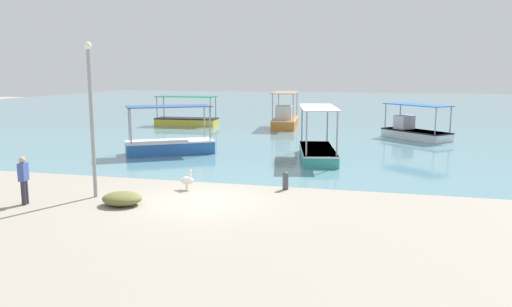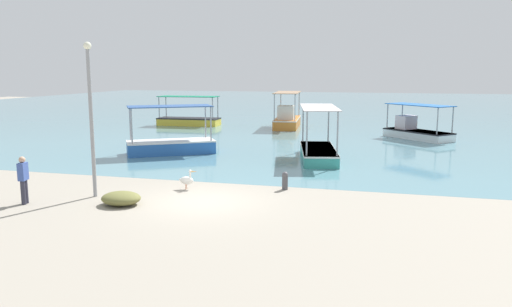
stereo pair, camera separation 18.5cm
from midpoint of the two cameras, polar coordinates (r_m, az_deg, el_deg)
name	(u,v)px [view 2 (the right image)]	position (r m, az deg, el deg)	size (l,w,h in m)	color
ground	(202,202)	(18.03, -5.91, -5.48)	(120.00, 120.00, 0.00)	gray
harbor_water	(336,107)	(64.76, 9.19, 5.23)	(110.00, 90.00, 0.00)	slate
fishing_boat_near_right	(287,119)	(41.06, 3.70, 3.93)	(2.48, 5.63, 2.90)	orange
fishing_boat_far_right	(189,119)	(43.19, -7.56, 3.88)	(5.35, 2.11, 2.49)	gold
fishing_boat_near_left	(416,130)	(36.12, 17.96, 2.52)	(4.73, 4.66, 2.35)	white
fishing_boat_outer	(318,150)	(26.49, 7.32, 0.42)	(2.79, 5.63, 2.77)	teal
fishing_boat_center	(171,144)	(28.50, -9.52, 1.08)	(5.09, 4.09, 2.70)	#285EAE
pelican	(187,180)	(19.84, -7.65, -3.02)	(0.80, 0.30, 0.80)	#E0997A
lamp_post	(91,111)	(19.07, -18.09, 4.62)	(0.28, 0.28, 5.65)	gray
mooring_bollard	(285,180)	(19.66, 3.60, -3.05)	(0.24, 0.24, 0.72)	#47474C
fisherman_standing	(23,179)	(19.19, -24.79, -2.62)	(0.31, 0.44, 1.69)	#2E2D3C
net_pile	(121,198)	(18.05, -14.88, -4.97)	(1.40, 1.19, 0.47)	olive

